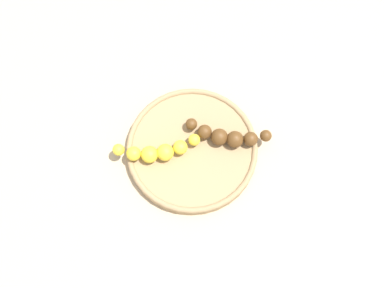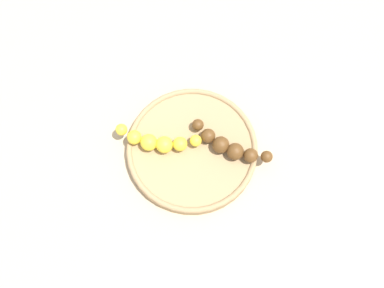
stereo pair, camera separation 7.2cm
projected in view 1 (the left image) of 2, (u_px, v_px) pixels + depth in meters
name	position (u px, v px, depth m)	size (l,w,h in m)	color
ground_plane	(192.00, 151.00, 0.76)	(2.40, 2.40, 0.00)	tan
fruit_bowl	(192.00, 149.00, 0.75)	(0.23, 0.23, 0.02)	#A08259
banana_yellow	(157.00, 151.00, 0.72)	(0.09, 0.13, 0.03)	yellow
banana_overripe	(227.00, 136.00, 0.73)	(0.06, 0.15, 0.03)	#593819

